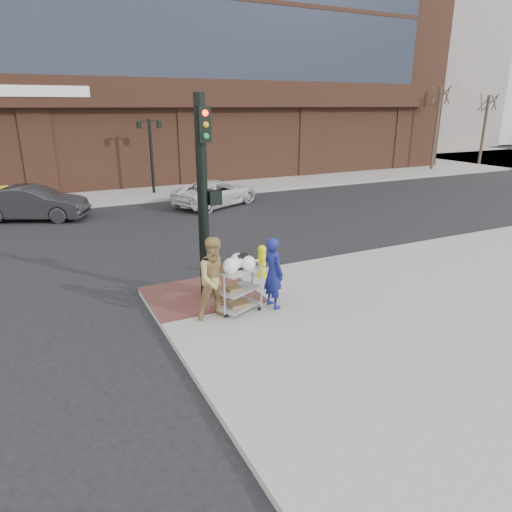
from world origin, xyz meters
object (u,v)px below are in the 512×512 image
sedan_dark (33,203)px  minivan_white (216,193)px  woman_blue (273,273)px  fire_hydrant (262,261)px  traffic_signal_pole (204,193)px  pedestrian_tan (216,279)px  lamp_post (151,148)px  utility_cart (239,286)px

sedan_dark → minivan_white: size_ratio=0.98×
woman_blue → fire_hydrant: bearing=-27.8°
traffic_signal_pole → pedestrian_tan: 2.18m
fire_hydrant → traffic_signal_pole: bearing=-162.4°
lamp_post → utility_cart: lamp_post is taller
utility_cart → sedan_dark: bearing=107.8°
minivan_white → pedestrian_tan: bearing=133.5°
traffic_signal_pole → utility_cart: traffic_signal_pole is taller
sedan_dark → utility_cart: 13.58m
traffic_signal_pole → utility_cart: bearing=-73.0°
lamp_post → pedestrian_tan: 16.84m
traffic_signal_pole → fire_hydrant: bearing=17.6°
woman_blue → pedestrian_tan: bearing=80.8°
traffic_signal_pole → minivan_white: traffic_signal_pole is taller
utility_cart → lamp_post: bearing=82.7°
fire_hydrant → minivan_white: bearing=75.4°
sedan_dark → minivan_white: bearing=-70.9°
pedestrian_tan → sedan_dark: size_ratio=0.42×
woman_blue → pedestrian_tan: (-1.47, 0.03, 0.09)m
woman_blue → sedan_dark: size_ratio=0.38×
lamp_post → fire_hydrant: 14.77m
pedestrian_tan → fire_hydrant: 2.94m
woman_blue → fire_hydrant: woman_blue is taller
traffic_signal_pole → woman_blue: (1.21, -1.35, -1.80)m
pedestrian_tan → sedan_dark: pedestrian_tan is taller
woman_blue → minivan_white: 12.84m
pedestrian_tan → traffic_signal_pole: bearing=82.0°
traffic_signal_pole → fire_hydrant: traffic_signal_pole is taller
pedestrian_tan → minivan_white: (4.87, 12.34, -0.47)m
woman_blue → utility_cart: (-0.85, 0.15, -0.24)m
utility_cart → pedestrian_tan: bearing=-168.5°
minivan_white → utility_cart: 12.94m
utility_cart → fire_hydrant: (1.54, 1.81, -0.16)m
lamp_post → minivan_white: bearing=-63.0°
minivan_white → lamp_post: bearing=2.0°
minivan_white → sedan_dark: bearing=60.1°
woman_blue → fire_hydrant: 2.11m
traffic_signal_pole → sedan_dark: (-3.78, 11.73, -2.07)m
sedan_dark → fire_hydrant: bearing=-128.9°
traffic_signal_pole → sedan_dark: 12.50m
woman_blue → utility_cart: woman_blue is taller
woman_blue → sedan_dark: woman_blue is taller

